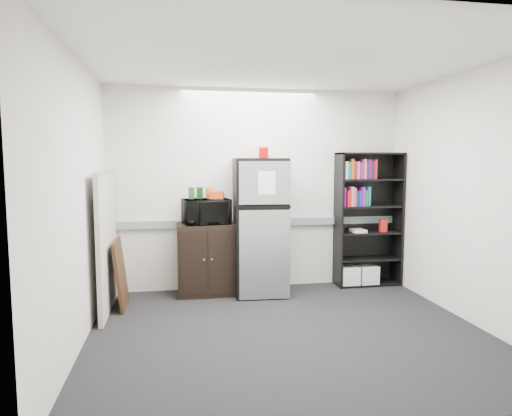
# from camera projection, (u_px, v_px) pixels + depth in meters

# --- Properties ---
(floor) EXTENTS (4.00, 4.00, 0.00)m
(floor) POSITION_uv_depth(u_px,v_px,m) (289.00, 332.00, 4.64)
(floor) COLOR black
(floor) RESTS_ON ground
(wall_back) EXTENTS (4.00, 0.02, 2.70)m
(wall_back) POSITION_uv_depth(u_px,v_px,m) (258.00, 189.00, 6.21)
(wall_back) COLOR silver
(wall_back) RESTS_ON floor
(wall_right) EXTENTS (0.02, 3.50, 2.70)m
(wall_right) POSITION_uv_depth(u_px,v_px,m) (472.00, 198.00, 4.85)
(wall_right) COLOR silver
(wall_right) RESTS_ON floor
(wall_left) EXTENTS (0.02, 3.50, 2.70)m
(wall_left) POSITION_uv_depth(u_px,v_px,m) (77.00, 204.00, 4.15)
(wall_left) COLOR silver
(wall_left) RESTS_ON floor
(ceiling) EXTENTS (4.00, 3.50, 0.02)m
(ceiling) POSITION_uv_depth(u_px,v_px,m) (291.00, 60.00, 4.36)
(ceiling) COLOR white
(ceiling) RESTS_ON wall_back
(electrical_raceway) EXTENTS (3.92, 0.05, 0.10)m
(electrical_raceway) POSITION_uv_depth(u_px,v_px,m) (258.00, 222.00, 6.23)
(electrical_raceway) COLOR gray
(electrical_raceway) RESTS_ON wall_back
(wall_note) EXTENTS (0.14, 0.00, 0.10)m
(wall_note) POSITION_uv_depth(u_px,v_px,m) (232.00, 175.00, 6.13)
(wall_note) COLOR white
(wall_note) RESTS_ON wall_back
(bookshelf) EXTENTS (0.90, 0.34, 1.85)m
(bookshelf) POSITION_uv_depth(u_px,v_px,m) (367.00, 216.00, 6.34)
(bookshelf) COLOR black
(bookshelf) RESTS_ON floor
(cubicle_partition) EXTENTS (0.06, 1.30, 1.62)m
(cubicle_partition) POSITION_uv_depth(u_px,v_px,m) (107.00, 241.00, 5.28)
(cubicle_partition) COLOR #A3A091
(cubicle_partition) RESTS_ON floor
(cabinet) EXTENTS (0.74, 0.50, 0.93)m
(cabinet) POSITION_uv_depth(u_px,v_px,m) (207.00, 259.00, 5.94)
(cabinet) COLOR black
(cabinet) RESTS_ON floor
(microwave) EXTENTS (0.64, 0.49, 0.32)m
(microwave) POSITION_uv_depth(u_px,v_px,m) (206.00, 211.00, 5.86)
(microwave) COLOR black
(microwave) RESTS_ON cabinet
(snack_box_a) EXTENTS (0.08, 0.06, 0.15)m
(snack_box_a) POSITION_uv_depth(u_px,v_px,m) (191.00, 193.00, 5.83)
(snack_box_a) COLOR #17521D
(snack_box_a) RESTS_ON microwave
(snack_box_b) EXTENTS (0.08, 0.07, 0.15)m
(snack_box_b) POSITION_uv_depth(u_px,v_px,m) (200.00, 193.00, 5.85)
(snack_box_b) COLOR #0C350F
(snack_box_b) RESTS_ON microwave
(snack_box_c) EXTENTS (0.08, 0.07, 0.14)m
(snack_box_c) POSITION_uv_depth(u_px,v_px,m) (209.00, 193.00, 5.87)
(snack_box_c) COLOR #CF6913
(snack_box_c) RESTS_ON microwave
(snack_bag) EXTENTS (0.20, 0.13, 0.10)m
(snack_bag) POSITION_uv_depth(u_px,v_px,m) (217.00, 195.00, 5.84)
(snack_bag) COLOR #DF4516
(snack_bag) RESTS_ON microwave
(refrigerator) EXTENTS (0.70, 0.73, 1.77)m
(refrigerator) POSITION_uv_depth(u_px,v_px,m) (260.00, 227.00, 5.94)
(refrigerator) COLOR black
(refrigerator) RESTS_ON floor
(coffee_can) EXTENTS (0.13, 0.13, 0.17)m
(coffee_can) POSITION_uv_depth(u_px,v_px,m) (264.00, 152.00, 5.97)
(coffee_can) COLOR #A00907
(coffee_can) RESTS_ON refrigerator
(framed_poster) EXTENTS (0.12, 0.63, 0.81)m
(framed_poster) POSITION_uv_depth(u_px,v_px,m) (121.00, 273.00, 5.42)
(framed_poster) COLOR black
(framed_poster) RESTS_ON floor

